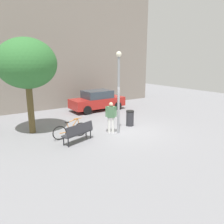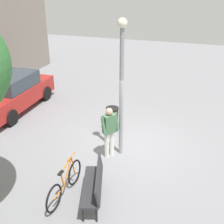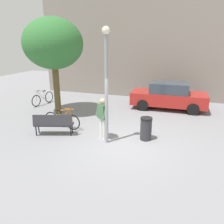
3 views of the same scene
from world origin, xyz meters
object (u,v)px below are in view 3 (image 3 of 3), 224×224
lamppost (106,77)px  bicycle_orange (62,120)px  park_bench (53,123)px  bicycle_silver (43,98)px  parked_car_red (169,96)px  person_by_lamppost (102,116)px  trash_bin (146,129)px  plaza_tree (53,44)px

lamppost → bicycle_orange: bearing=162.5°
lamppost → park_bench: (-2.33, -0.04, -1.99)m
lamppost → bicycle_silver: 7.18m
bicycle_orange → parked_car_red: (4.25, 4.65, 0.39)m
person_by_lamppost → bicycle_silver: person_by_lamppost is taller
parked_car_red → trash_bin: parked_car_red is taller
lamppost → park_bench: lamppost is taller
person_by_lamppost → trash_bin: 1.79m
park_bench → plaza_tree: plaza_tree is taller
lamppost → park_bench: bearing=-178.9°
park_bench → bicycle_orange: bearing=95.6°
person_by_lamppost → park_bench: (-2.05, -0.33, -0.42)m
bicycle_silver → parked_car_red: bearing=11.5°
plaza_tree → bicycle_silver: plaza_tree is taller
bicycle_orange → parked_car_red: parked_car_red is taller
lamppost → plaza_tree: plaza_tree is taller
lamppost → plaza_tree: bearing=145.0°
person_by_lamppost → plaza_tree: 5.01m
bicycle_silver → trash_bin: bearing=-24.0°
lamppost → person_by_lamppost: (-0.28, 0.29, -1.57)m
park_bench → plaza_tree: bearing=118.5°
bicycle_orange → trash_bin: 3.79m
parked_car_red → trash_bin: (-0.46, -4.66, -0.31)m
bicycle_orange → person_by_lamppost: bearing=-12.5°
bicycle_orange → bicycle_silver: size_ratio=1.01×
park_bench → parked_car_red: 6.87m
bicycle_orange → trash_bin: bicycle_orange is taller
parked_car_red → plaza_tree: bearing=-154.0°
park_bench → trash_bin: size_ratio=1.82×
park_bench → parked_car_red: bearing=52.6°
plaza_tree → person_by_lamppost: bearing=-34.0°
trash_bin → plaza_tree: bearing=159.8°
parked_car_red → bicycle_orange: bearing=-132.4°
bicycle_silver → person_by_lamppost: bearing=-33.9°
bicycle_silver → lamppost: bearing=-34.6°
trash_bin → bicycle_silver: bearing=156.0°
plaza_tree → trash_bin: (5.17, -1.91, -3.17)m
lamppost → plaza_tree: 4.76m
bicycle_orange → trash_bin: size_ratio=1.97×
bicycle_silver → parked_car_red: 7.64m
person_by_lamppost → trash_bin: (1.66, 0.47, -0.50)m
plaza_tree → parked_car_red: size_ratio=1.16×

